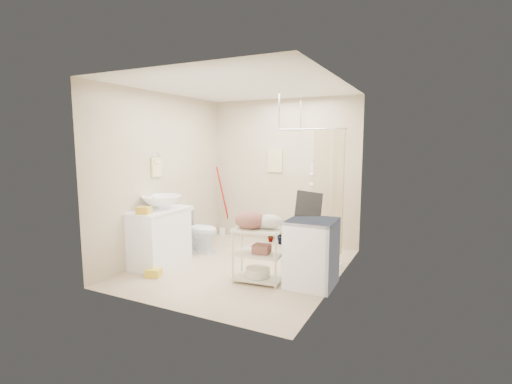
# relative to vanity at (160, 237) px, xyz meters

# --- Properties ---
(floor) EXTENTS (3.20, 3.20, 0.00)m
(floor) POSITION_rel_vanity_xyz_m (1.16, 0.43, -0.42)
(floor) COLOR beige
(floor) RESTS_ON ground
(ceiling) EXTENTS (2.80, 3.20, 0.04)m
(ceiling) POSITION_rel_vanity_xyz_m (1.16, 0.43, 2.18)
(ceiling) COLOR silver
(ceiling) RESTS_ON ground
(wall_back) EXTENTS (2.80, 0.04, 2.60)m
(wall_back) POSITION_rel_vanity_xyz_m (1.16, 2.03, 0.88)
(wall_back) COLOR #C2B396
(wall_back) RESTS_ON ground
(wall_front) EXTENTS (2.80, 0.04, 2.60)m
(wall_front) POSITION_rel_vanity_xyz_m (1.16, -1.17, 0.88)
(wall_front) COLOR #C2B396
(wall_front) RESTS_ON ground
(wall_left) EXTENTS (0.04, 3.20, 2.60)m
(wall_left) POSITION_rel_vanity_xyz_m (-0.24, 0.43, 0.88)
(wall_left) COLOR #C2B396
(wall_left) RESTS_ON ground
(wall_right) EXTENTS (0.04, 3.20, 2.60)m
(wall_right) POSITION_rel_vanity_xyz_m (2.56, 0.43, 0.88)
(wall_right) COLOR #C2B396
(wall_right) RESTS_ON ground
(vanity) EXTENTS (0.55, 0.97, 0.84)m
(vanity) POSITION_rel_vanity_xyz_m (0.00, 0.00, 0.00)
(vanity) COLOR white
(vanity) RESTS_ON ground
(sink) EXTENTS (0.73, 0.73, 0.20)m
(sink) POSITION_rel_vanity_xyz_m (0.01, 0.05, 0.52)
(sink) COLOR white
(sink) RESTS_ON vanity
(counter_basket) EXTENTS (0.21, 0.18, 0.10)m
(counter_basket) POSITION_rel_vanity_xyz_m (0.06, -0.38, 0.47)
(counter_basket) COLOR gold
(counter_basket) RESTS_ON vanity
(floor_basket) EXTENTS (0.34, 0.29, 0.16)m
(floor_basket) POSITION_rel_vanity_xyz_m (0.27, -0.46, -0.34)
(floor_basket) COLOR yellow
(floor_basket) RESTS_ON ground
(toilet) EXTENTS (0.72, 0.42, 0.72)m
(toilet) POSITION_rel_vanity_xyz_m (0.12, 0.81, -0.06)
(toilet) COLOR white
(toilet) RESTS_ON ground
(mop) EXTENTS (0.15, 0.15, 1.35)m
(mop) POSITION_rel_vanity_xyz_m (-0.10, 1.95, 0.25)
(mop) COLOR #AE0907
(mop) RESTS_ON ground
(potted_plant_a) EXTENTS (0.22, 0.21, 0.35)m
(potted_plant_a) POSITION_rel_vanity_xyz_m (0.98, 1.88, -0.25)
(potted_plant_a) COLOR brown
(potted_plant_a) RESTS_ON ground
(potted_plant_b) EXTENTS (0.20, 0.16, 0.36)m
(potted_plant_b) POSITION_rel_vanity_xyz_m (1.24, 1.83, -0.24)
(potted_plant_b) COLOR #933722
(potted_plant_b) RESTS_ON ground
(hanging_towel) EXTENTS (0.28, 0.03, 0.42)m
(hanging_towel) POSITION_rel_vanity_xyz_m (1.01, 2.01, 1.08)
(hanging_towel) COLOR beige
(hanging_towel) RESTS_ON wall_back
(towel_ring) EXTENTS (0.04, 0.22, 0.34)m
(towel_ring) POSITION_rel_vanity_xyz_m (-0.22, 0.23, 1.05)
(towel_ring) COLOR beige
(towel_ring) RESTS_ON wall_left
(tp_holder) EXTENTS (0.08, 0.12, 0.14)m
(tp_holder) POSITION_rel_vanity_xyz_m (-0.20, 0.48, 0.30)
(tp_holder) COLOR white
(tp_holder) RESTS_ON wall_left
(shower) EXTENTS (1.10, 1.10, 2.10)m
(shower) POSITION_rel_vanity_xyz_m (2.01, 1.48, 0.63)
(shower) COLOR white
(shower) RESTS_ON ground
(shampoo_bottle_a) EXTENTS (0.10, 0.10, 0.21)m
(shampoo_bottle_a) POSITION_rel_vanity_xyz_m (1.75, 1.94, 1.01)
(shampoo_bottle_a) COLOR silver
(shampoo_bottle_a) RESTS_ON shower
(shampoo_bottle_b) EXTENTS (0.08, 0.08, 0.16)m
(shampoo_bottle_b) POSITION_rel_vanity_xyz_m (1.89, 1.96, 0.98)
(shampoo_bottle_b) COLOR #3F5C98
(shampoo_bottle_b) RESTS_ON shower
(washing_machine) EXTENTS (0.60, 0.62, 0.86)m
(washing_machine) POSITION_rel_vanity_xyz_m (2.30, 0.21, 0.01)
(washing_machine) COLOR white
(washing_machine) RESTS_ON ground
(laundry_rack) EXTENTS (0.66, 0.44, 0.86)m
(laundry_rack) POSITION_rel_vanity_xyz_m (1.63, 0.01, 0.01)
(laundry_rack) COLOR beige
(laundry_rack) RESTS_ON ground
(ironing_board) EXTENTS (0.36, 0.24, 1.23)m
(ironing_board) POSITION_rel_vanity_xyz_m (2.17, 0.31, 0.19)
(ironing_board) COLOR black
(ironing_board) RESTS_ON ground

